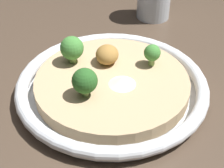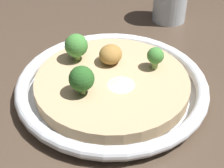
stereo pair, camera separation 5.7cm
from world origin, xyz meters
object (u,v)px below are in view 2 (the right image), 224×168
object	(u,v)px
broccoli_front_left	(76,46)
risotto_bowl	(112,85)
broccoli_right	(82,79)
broccoli_back	(155,56)

from	to	relation	value
broccoli_front_left	risotto_bowl	bearing A→B (deg)	62.93
broccoli_front_left	broccoli_right	size ratio (longest dim) A/B	1.03
broccoli_right	broccoli_back	world-z (taller)	broccoli_right
risotto_bowl	broccoli_right	distance (m)	0.07
risotto_bowl	broccoli_right	world-z (taller)	broccoli_right
broccoli_front_left	broccoli_back	world-z (taller)	broccoli_front_left
broccoli_right	broccoli_back	xyz separation A→B (m)	(-0.10, 0.10, -0.00)
broccoli_right	broccoli_front_left	bearing A→B (deg)	-155.09
risotto_bowl	broccoli_front_left	world-z (taller)	broccoli_front_left
broccoli_right	broccoli_back	bearing A→B (deg)	135.01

